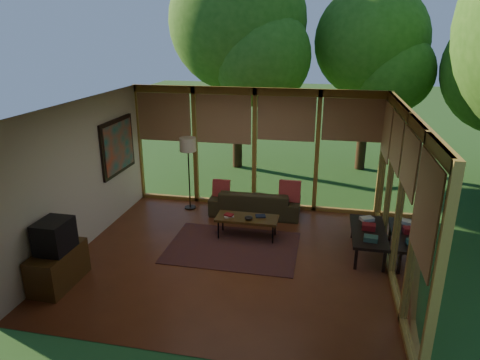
% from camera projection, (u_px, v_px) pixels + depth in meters
% --- Properties ---
extents(floor, '(5.50, 5.50, 0.00)m').
position_uv_depth(floor, '(230.00, 258.00, 7.63)').
color(floor, brown).
rests_on(floor, ground).
extents(ceiling, '(5.50, 5.50, 0.00)m').
position_uv_depth(ceiling, '(229.00, 106.00, 6.75)').
color(ceiling, white).
rests_on(ceiling, ground).
extents(wall_left, '(0.04, 5.00, 2.70)m').
position_uv_depth(wall_left, '(81.00, 176.00, 7.72)').
color(wall_left, beige).
rests_on(wall_left, ground).
extents(wall_front, '(5.50, 0.04, 2.70)m').
position_uv_depth(wall_front, '(180.00, 260.00, 4.88)').
color(wall_front, beige).
rests_on(wall_front, ground).
extents(window_wall_back, '(5.50, 0.12, 2.70)m').
position_uv_depth(window_wall_back, '(254.00, 149.00, 9.51)').
color(window_wall_back, olive).
rests_on(window_wall_back, ground).
extents(window_wall_right, '(0.12, 5.00, 2.70)m').
position_uv_depth(window_wall_right, '(401.00, 199.00, 6.67)').
color(window_wall_right, olive).
rests_on(window_wall_right, ground).
extents(tree_nw, '(3.74, 3.74, 5.95)m').
position_uv_depth(tree_nw, '(238.00, 22.00, 11.57)').
color(tree_nw, '#332312').
rests_on(tree_nw, ground).
extents(tree_ne, '(3.03, 3.03, 5.09)m').
position_uv_depth(tree_ne, '(371.00, 42.00, 11.55)').
color(tree_ne, '#332312').
rests_on(tree_ne, ground).
extents(rug, '(2.40, 1.70, 0.01)m').
position_uv_depth(rug, '(233.00, 247.00, 7.99)').
color(rug, maroon).
rests_on(rug, floor).
extents(sofa, '(1.97, 0.81, 0.57)m').
position_uv_depth(sofa, '(255.00, 202.00, 9.37)').
color(sofa, '#37311B').
rests_on(sofa, floor).
extents(pillow_left, '(0.37, 0.20, 0.39)m').
position_uv_depth(pillow_left, '(221.00, 188.00, 9.38)').
color(pillow_left, maroon).
rests_on(pillow_left, sofa).
extents(pillow_right, '(0.46, 0.24, 0.48)m').
position_uv_depth(pillow_right, '(290.00, 191.00, 9.08)').
color(pillow_right, maroon).
rests_on(pillow_right, sofa).
extents(ct_book_lower, '(0.23, 0.20, 0.03)m').
position_uv_depth(ct_book_lower, '(229.00, 216.00, 8.27)').
color(ct_book_lower, beige).
rests_on(ct_book_lower, coffee_table).
extents(ct_book_upper, '(0.19, 0.16, 0.03)m').
position_uv_depth(ct_book_upper, '(229.00, 215.00, 8.27)').
color(ct_book_upper, maroon).
rests_on(ct_book_upper, coffee_table).
extents(ct_book_side, '(0.22, 0.19, 0.03)m').
position_uv_depth(ct_book_side, '(260.00, 216.00, 8.28)').
color(ct_book_side, black).
rests_on(ct_book_side, coffee_table).
extents(ct_bowl, '(0.16, 0.16, 0.07)m').
position_uv_depth(ct_bowl, '(249.00, 218.00, 8.15)').
color(ct_bowl, black).
rests_on(ct_bowl, coffee_table).
extents(media_cabinet, '(0.50, 1.00, 0.60)m').
position_uv_depth(media_cabinet, '(58.00, 267.00, 6.75)').
color(media_cabinet, '#4B3214').
rests_on(media_cabinet, floor).
extents(television, '(0.45, 0.55, 0.50)m').
position_uv_depth(television, '(54.00, 236.00, 6.56)').
color(television, black).
rests_on(television, media_cabinet).
extents(console_book_a, '(0.25, 0.20, 0.08)m').
position_uv_depth(console_book_a, '(371.00, 239.00, 7.25)').
color(console_book_a, '#31564D').
rests_on(console_book_a, side_console).
extents(console_book_b, '(0.24, 0.19, 0.10)m').
position_uv_depth(console_book_b, '(369.00, 227.00, 7.66)').
color(console_book_b, maroon).
rests_on(console_book_b, side_console).
extents(console_book_c, '(0.29, 0.26, 0.06)m').
position_uv_depth(console_book_c, '(367.00, 219.00, 8.04)').
color(console_book_c, beige).
rests_on(console_book_c, side_console).
extents(floor_lamp, '(0.36, 0.36, 1.65)m').
position_uv_depth(floor_lamp, '(188.00, 149.00, 9.33)').
color(floor_lamp, black).
rests_on(floor_lamp, floor).
extents(coffee_table, '(1.20, 0.50, 0.43)m').
position_uv_depth(coffee_table, '(247.00, 219.00, 8.27)').
color(coffee_table, '#4B3214').
rests_on(coffee_table, floor).
extents(side_console, '(0.60, 1.40, 0.46)m').
position_uv_depth(side_console, '(368.00, 233.00, 7.65)').
color(side_console, black).
rests_on(side_console, floor).
extents(wall_painting, '(0.06, 1.35, 1.15)m').
position_uv_depth(wall_painting, '(118.00, 146.00, 8.94)').
color(wall_painting, black).
rests_on(wall_painting, wall_left).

